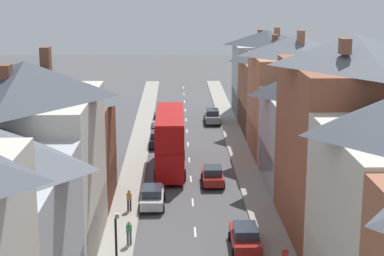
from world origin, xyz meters
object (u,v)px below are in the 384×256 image
at_px(car_parked_left_b, 212,116).
at_px(car_parked_right_a, 213,176).
at_px(car_parked_left_a, 245,237).
at_px(pedestrian_far_left, 129,232).
at_px(car_mid_black, 158,138).
at_px(double_decker_bus_lead, 170,140).
at_px(car_parked_right_b, 152,196).
at_px(car_near_blue, 160,120).
at_px(pedestrian_far_right, 129,199).

bearing_deg(car_parked_left_b, car_parked_right_a, -93.13).
distance_m(car_parked_left_a, pedestrian_far_left, 7.46).
xyz_separation_m(car_mid_black, pedestrian_far_left, (-1.23, -25.70, 0.23)).
relative_size(double_decker_bus_lead, car_parked_right_a, 2.82).
distance_m(car_parked_left_a, car_parked_right_b, 10.24).
relative_size(car_near_blue, car_mid_black, 0.96).
xyz_separation_m(double_decker_bus_lead, car_parked_right_a, (3.61, -4.23, -2.02)).
distance_m(car_mid_black, car_parked_left_b, 12.44).
xyz_separation_m(double_decker_bus_lead, pedestrian_far_right, (-2.95, -10.69, -1.78)).
xyz_separation_m(car_parked_left_a, pedestrian_far_right, (-7.85, 6.87, 0.21)).
distance_m(car_near_blue, car_mid_black, 9.01).
xyz_separation_m(car_parked_left_a, pedestrian_far_left, (-7.43, 0.62, 0.21)).
height_order(car_parked_left_b, car_parked_right_b, car_parked_left_b).
xyz_separation_m(car_near_blue, car_parked_right_b, (0.00, -27.18, -0.01)).
relative_size(double_decker_bus_lead, pedestrian_far_right, 6.71).
relative_size(car_near_blue, car_parked_left_b, 0.92).
distance_m(car_parked_left_a, car_mid_black, 27.04).
bearing_deg(car_parked_right_b, pedestrian_far_left, -99.30).
bearing_deg(car_parked_left_b, pedestrian_far_right, -104.57).
bearing_deg(pedestrian_far_right, car_near_blue, 86.67).
xyz_separation_m(car_parked_left_a, car_parked_right_b, (-6.20, 8.15, -0.03)).
bearing_deg(car_parked_right_b, car_parked_left_a, -52.73).
relative_size(car_mid_black, pedestrian_far_right, 2.68).
xyz_separation_m(car_near_blue, car_mid_black, (0.00, -9.01, -0.01)).
xyz_separation_m(double_decker_bus_lead, pedestrian_far_left, (-2.52, -16.94, -1.78)).
height_order(car_near_blue, car_parked_left_b, car_parked_left_b).
relative_size(double_decker_bus_lead, car_parked_left_a, 2.50).
bearing_deg(car_near_blue, pedestrian_far_left, -92.03).
height_order(car_mid_black, pedestrian_far_right, pedestrian_far_right).
bearing_deg(double_decker_bus_lead, car_parked_right_a, -49.54).
xyz_separation_m(car_parked_left_b, pedestrian_far_right, (-7.85, -30.23, 0.19)).
relative_size(double_decker_bus_lead, car_parked_left_b, 2.40).
bearing_deg(double_decker_bus_lead, car_near_blue, 94.16).
height_order(car_parked_left_a, car_parked_right_b, car_parked_left_a).
distance_m(car_parked_left_a, pedestrian_far_right, 10.44).
height_order(car_mid_black, car_parked_left_b, car_parked_left_b).
bearing_deg(pedestrian_far_left, car_near_blue, 87.97).
height_order(double_decker_bus_lead, pedestrian_far_right, double_decker_bus_lead).
xyz_separation_m(double_decker_bus_lead, car_near_blue, (-1.29, 17.76, -2.00)).
bearing_deg(pedestrian_far_left, car_mid_black, 87.25).
xyz_separation_m(car_parked_right_a, pedestrian_far_left, (-6.13, -12.71, 0.24)).
distance_m(car_parked_right_b, pedestrian_far_left, 7.63).
distance_m(car_mid_black, car_parked_right_b, 18.17).
relative_size(car_parked_left_a, pedestrian_far_left, 2.69).
relative_size(car_parked_right_a, pedestrian_far_right, 2.38).
bearing_deg(car_near_blue, car_mid_black, -90.00).
height_order(car_near_blue, pedestrian_far_left, pedestrian_far_left).
distance_m(car_near_blue, pedestrian_far_right, 28.50).
relative_size(pedestrian_far_left, pedestrian_far_right, 1.00).
distance_m(car_near_blue, car_parked_left_b, 6.45).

